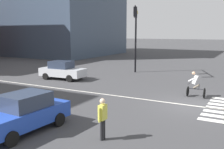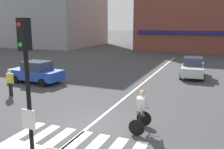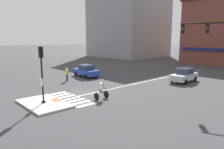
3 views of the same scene
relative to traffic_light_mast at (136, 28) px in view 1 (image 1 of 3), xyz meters
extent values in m
plane|color=#3D3D3F|center=(-8.65, -7.61, -4.60)|extent=(300.00, 300.00, 0.00)
cube|color=silver|center=(-11.00, -9.10, -4.60)|extent=(0.44, 1.80, 0.01)
cube|color=silver|center=(-10.21, -9.10, -4.60)|extent=(0.44, 1.80, 0.01)
cube|color=silver|center=(-9.43, -9.10, -4.60)|extent=(0.44, 1.80, 0.01)
cube|color=silver|center=(-8.65, -9.10, -4.60)|extent=(0.44, 1.80, 0.01)
cube|color=silver|center=(-7.86, -9.10, -4.60)|extent=(0.44, 1.80, 0.01)
cube|color=silver|center=(-8.84, 2.39, -4.60)|extent=(0.14, 28.00, 0.01)
cylinder|color=black|center=(1.41, 0.59, -1.28)|extent=(0.18, 0.18, 6.63)
cylinder|color=black|center=(-0.85, -0.35, 1.78)|extent=(4.56, 1.99, 0.11)
cube|color=black|center=(-1.07, -0.45, 1.33)|extent=(0.36, 0.38, 0.80)
sphere|color=gold|center=(-1.01, -0.60, 1.33)|extent=(0.12, 0.12, 0.12)
cube|color=black|center=(-2.88, -1.20, 1.33)|extent=(0.36, 0.38, 0.80)
sphere|color=gold|center=(-2.81, -1.36, 1.33)|extent=(0.12, 0.12, 0.12)
cube|color=#3D4C60|center=(16.15, 23.41, 4.47)|extent=(18.78, 20.44, 18.15)
cube|color=silver|center=(-5.63, 4.59, -3.95)|extent=(1.93, 4.19, 0.70)
cube|color=#2D384C|center=(-5.64, 4.74, -3.28)|extent=(1.59, 1.98, 0.64)
cylinder|color=black|center=(-4.72, 3.37, -4.30)|extent=(0.21, 0.61, 0.60)
cylinder|color=black|center=(-6.39, 3.28, -4.30)|extent=(0.21, 0.61, 0.60)
cylinder|color=black|center=(-4.87, 5.91, -4.30)|extent=(0.21, 0.61, 0.60)
cylinder|color=black|center=(-6.54, 5.81, -4.30)|extent=(0.21, 0.61, 0.60)
cube|color=#2347B7|center=(-16.33, -2.02, -3.95)|extent=(4.18, 1.90, 0.70)
cube|color=#2D384C|center=(-16.18, -2.03, -3.28)|extent=(1.97, 1.57, 0.64)
cylinder|color=black|center=(-17.64, -2.79, -4.30)|extent=(0.61, 0.21, 0.60)
cylinder|color=black|center=(-15.10, -2.92, -4.30)|extent=(0.61, 0.21, 0.60)
cylinder|color=black|center=(-15.02, -1.25, -4.30)|extent=(0.61, 0.21, 0.60)
cylinder|color=black|center=(-6.68, -6.73, -4.27)|extent=(0.66, 0.05, 0.66)
cylinder|color=black|center=(-6.70, -7.78, -4.27)|extent=(0.66, 0.05, 0.66)
cylinder|color=black|center=(-6.69, -7.25, -4.05)|extent=(0.06, 0.89, 0.05)
cylinder|color=black|center=(-6.69, -7.43, -3.87)|extent=(0.04, 0.04, 0.30)
cylinder|color=black|center=(-6.68, -6.78, -3.75)|extent=(0.44, 0.04, 0.04)
cylinder|color=#6B6051|center=(-6.77, -7.27, -3.87)|extent=(0.13, 0.40, 0.33)
cylinder|color=#6B6051|center=(-6.61, -7.27, -3.87)|extent=(0.13, 0.40, 0.33)
cube|color=silver|center=(-6.69, -7.17, -3.44)|extent=(0.35, 0.39, 0.60)
sphere|color=tan|center=(-6.69, -7.05, -3.03)|extent=(0.22, 0.22, 0.22)
cylinder|color=silver|center=(-6.85, -6.99, -3.44)|extent=(0.09, 0.46, 0.31)
cylinder|color=silver|center=(-6.53, -6.99, -3.44)|extent=(0.09, 0.46, 0.31)
cylinder|color=black|center=(-15.40, -5.42, -4.19)|extent=(0.12, 0.12, 0.82)
cylinder|color=black|center=(-15.56, -5.42, -4.19)|extent=(0.12, 0.12, 0.82)
cube|color=#DBD64C|center=(-15.48, -5.42, -3.48)|extent=(0.36, 0.23, 0.60)
cylinder|color=#DBD64C|center=(-15.25, -5.43, -3.53)|extent=(0.09, 0.09, 0.56)
cylinder|color=#DBD64C|center=(-15.71, -5.42, -3.53)|extent=(0.09, 0.09, 0.56)
sphere|color=beige|center=(-15.48, -5.42, -3.04)|extent=(0.22, 0.22, 0.22)
camera|label=1|loc=(-23.87, -10.42, -0.42)|focal=41.98mm
camera|label=2|loc=(-4.09, -16.61, -0.23)|focal=39.63mm
camera|label=3|loc=(6.66, -18.19, 0.52)|focal=33.53mm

